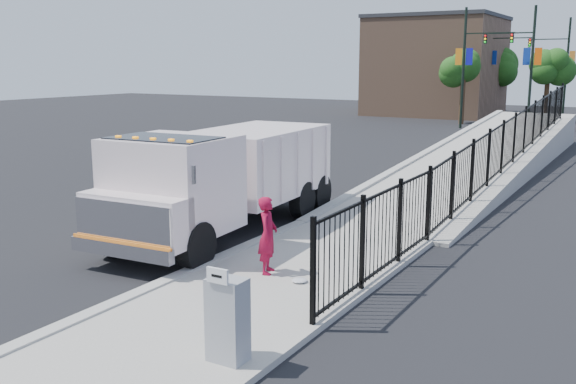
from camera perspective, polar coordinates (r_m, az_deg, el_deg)
The scene contains 18 objects.
ground at distance 14.36m, azimuth -6.64°, elevation -6.51°, with size 120.00×120.00×0.00m, color black.
sidewalk at distance 11.75m, azimuth -4.93°, elevation -10.32°, with size 3.55×12.00×0.12m, color #9E998E.
curb at distance 12.88m, azimuth -12.03°, elevation -8.45°, with size 0.30×12.00×0.16m, color #ADAAA3.
ramp at distance 27.93m, azimuth 17.18°, elevation 1.84°, with size 3.95×24.00×1.70m, color #9E998E.
iron_fence at distance 23.63m, azimuth 18.43°, elevation 2.31°, with size 0.10×28.00×1.80m, color black.
truck at distance 16.61m, azimuth -5.90°, elevation 1.57°, with size 3.13×8.33×2.81m.
worker at distance 13.20m, azimuth -1.81°, elevation -3.86°, with size 0.59×0.39×1.61m, color maroon.
utility_cabinet at distance 9.51m, azimuth -5.39°, elevation -11.25°, with size 0.55×0.40×1.25m, color gray.
arrow_sign at distance 9.09m, azimuth -6.29°, elevation -7.41°, with size 0.35×0.04×0.22m, color white.
debris at distance 12.86m, azimuth 1.02°, elevation -7.85°, with size 0.32×0.32×0.08m, color silver.
light_pole_0 at distance 45.37m, azimuth 15.72°, elevation 10.96°, with size 3.77×0.22×8.00m.
light_pole_1 at distance 45.23m, azimuth 20.47°, elevation 10.67°, with size 3.78×0.22×8.00m.
light_pole_2 at distance 54.88m, azimuth 17.75°, elevation 10.86°, with size 3.77×0.22×8.00m.
light_pole_3 at distance 58.18m, azimuth 23.25°, elevation 10.48°, with size 3.78×0.22×8.00m.
tree_0 at distance 48.60m, azimuth 15.36°, elevation 10.47°, with size 2.36×2.36×5.18m.
tree_1 at distance 52.25m, azimuth 22.14°, elevation 10.05°, with size 2.10×2.10×5.05m.
tree_2 at distance 59.47m, azimuth 18.31°, elevation 10.44°, with size 3.02×3.02×5.51m.
building at distance 57.54m, azimuth 13.03°, elevation 10.74°, with size 10.00×10.00×8.00m, color #8C664C.
Camera 1 is at (8.26, -10.89, 4.40)m, focal length 40.00 mm.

